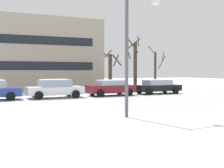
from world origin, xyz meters
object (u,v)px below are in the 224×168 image
(parked_car_white, at_px, (55,88))
(parked_car_black, at_px, (157,86))
(parked_car_maroon, at_px, (111,87))
(street_lamp, at_px, (133,41))

(parked_car_white, bearing_deg, parked_car_black, 0.39)
(parked_car_white, distance_m, parked_car_maroon, 4.90)
(parked_car_maroon, height_order, parked_car_black, parked_car_maroon)
(street_lamp, relative_size, parked_car_white, 1.29)
(street_lamp, bearing_deg, parked_car_black, 51.68)
(street_lamp, bearing_deg, parked_car_maroon, 71.24)
(parked_car_maroon, bearing_deg, parked_car_white, 179.97)
(parked_car_maroon, bearing_deg, parked_car_black, 0.82)
(parked_car_white, distance_m, parked_car_black, 9.81)
(street_lamp, height_order, parked_car_white, street_lamp)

